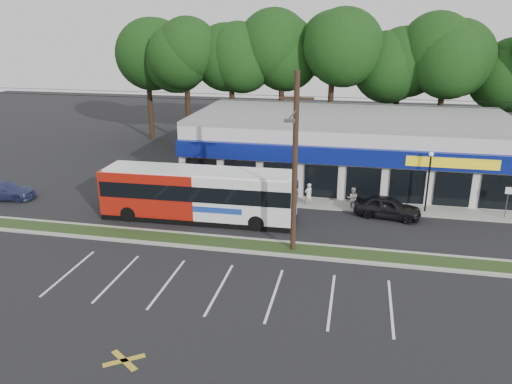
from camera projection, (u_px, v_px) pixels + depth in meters
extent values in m
plane|color=black|center=(237.00, 253.00, 27.98)|extent=(120.00, 120.00, 0.00)
cube|color=#283917|center=(241.00, 245.00, 28.89)|extent=(40.00, 1.60, 0.12)
cube|color=#9E9E93|center=(238.00, 251.00, 28.10)|extent=(40.00, 0.25, 0.14)
cube|color=#9E9E93|center=(245.00, 239.00, 29.67)|extent=(40.00, 0.25, 0.14)
cube|color=#9E9E93|center=(336.00, 205.00, 35.34)|extent=(32.00, 2.20, 0.10)
cube|color=beige|center=(348.00, 148.00, 40.94)|extent=(25.00, 12.00, 5.00)
cube|color=navy|center=(346.00, 157.00, 34.86)|extent=(25.00, 0.50, 1.20)
cube|color=black|center=(345.00, 183.00, 35.68)|extent=(24.00, 0.12, 2.40)
cube|color=yellow|center=(452.00, 163.00, 33.25)|extent=(6.00, 0.06, 0.70)
cube|color=gray|center=(350.00, 116.00, 40.09)|extent=(25.00, 12.00, 0.30)
cylinder|color=black|center=(295.00, 166.00, 26.72)|extent=(0.30, 0.30, 10.00)
cube|color=black|center=(297.00, 98.00, 25.56)|extent=(1.80, 0.12, 0.12)
cylinder|color=#59595E|center=(293.00, 114.00, 24.64)|extent=(0.10, 2.40, 0.10)
cube|color=#59595E|center=(289.00, 121.00, 23.47)|extent=(0.50, 0.25, 0.15)
cylinder|color=black|center=(240.00, 95.00, 26.11)|extent=(50.00, 0.02, 0.02)
cylinder|color=black|center=(240.00, 100.00, 26.20)|extent=(50.00, 0.02, 0.02)
cylinder|color=black|center=(428.00, 185.00, 33.36)|extent=(0.12, 0.12, 4.00)
sphere|color=silver|center=(431.00, 154.00, 32.69)|extent=(0.30, 0.30, 0.30)
cylinder|color=#59595E|center=(507.00, 203.00, 32.50)|extent=(0.06, 0.06, 2.20)
cube|color=white|center=(509.00, 191.00, 32.16)|extent=(0.45, 0.04, 0.45)
cylinder|color=black|center=(151.00, 114.00, 54.25)|extent=(0.56, 0.56, 5.72)
sphere|color=black|center=(148.00, 61.00, 52.45)|extent=(6.76, 6.76, 6.76)
cylinder|color=black|center=(195.00, 116.00, 53.29)|extent=(0.56, 0.56, 5.72)
sphere|color=black|center=(193.00, 62.00, 51.49)|extent=(6.76, 6.76, 6.76)
cylinder|color=black|center=(241.00, 117.00, 52.32)|extent=(0.56, 0.56, 5.72)
sphere|color=black|center=(240.00, 62.00, 50.52)|extent=(6.76, 6.76, 6.76)
cylinder|color=black|center=(288.00, 119.00, 51.35)|extent=(0.56, 0.56, 5.72)
sphere|color=black|center=(289.00, 63.00, 49.55)|extent=(6.76, 6.76, 6.76)
cylinder|color=black|center=(337.00, 121.00, 50.38)|extent=(0.56, 0.56, 5.72)
sphere|color=black|center=(340.00, 64.00, 48.58)|extent=(6.76, 6.76, 6.76)
cylinder|color=black|center=(388.00, 123.00, 49.41)|extent=(0.56, 0.56, 5.72)
sphere|color=black|center=(393.00, 65.00, 47.61)|extent=(6.76, 6.76, 6.76)
cylinder|color=black|center=(441.00, 125.00, 48.45)|extent=(0.56, 0.56, 5.72)
sphere|color=black|center=(448.00, 66.00, 46.65)|extent=(6.76, 6.76, 6.76)
cylinder|color=black|center=(496.00, 127.00, 47.48)|extent=(0.56, 0.56, 5.72)
sphere|color=black|center=(505.00, 67.00, 45.68)|extent=(6.76, 6.76, 6.76)
cube|color=#A2170C|center=(152.00, 190.00, 32.83)|extent=(6.36, 2.76, 2.89)
cube|color=white|center=(246.00, 196.00, 31.73)|extent=(6.36, 2.76, 2.89)
cube|color=black|center=(199.00, 216.00, 32.80)|extent=(12.66, 2.83, 0.37)
cube|color=black|center=(198.00, 188.00, 32.17)|extent=(12.41, 2.94, 1.00)
cube|color=black|center=(296.00, 196.00, 31.11)|extent=(0.11, 2.23, 1.47)
cube|color=#193899|center=(217.00, 211.00, 30.96)|extent=(3.15, 0.09, 0.37)
cube|color=white|center=(198.00, 171.00, 31.80)|extent=(12.03, 2.61, 0.19)
cylinder|color=black|center=(128.00, 214.00, 32.36)|extent=(1.01, 0.31, 1.01)
cylinder|color=black|center=(143.00, 202.00, 34.58)|extent=(1.01, 0.31, 1.01)
cylinder|color=black|center=(256.00, 223.00, 30.89)|extent=(1.01, 0.31, 1.01)
cylinder|color=black|center=(263.00, 210.00, 33.11)|extent=(1.01, 0.31, 1.01)
imported|color=black|center=(388.00, 207.00, 32.93)|extent=(4.51, 2.41, 1.46)
imported|color=#B5B6BD|center=(136.00, 191.00, 36.03)|extent=(4.56, 2.05, 1.45)
imported|color=navy|center=(3.00, 190.00, 36.44)|extent=(4.78, 2.57, 1.32)
imported|color=silver|center=(308.00, 195.00, 35.00)|extent=(0.71, 0.70, 1.66)
imported|color=#B3AAA1|center=(352.00, 198.00, 34.42)|extent=(0.78, 0.62, 1.56)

